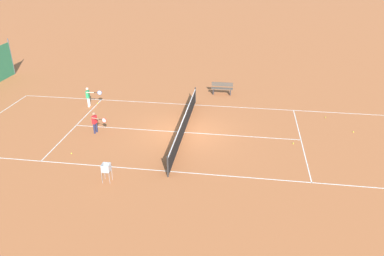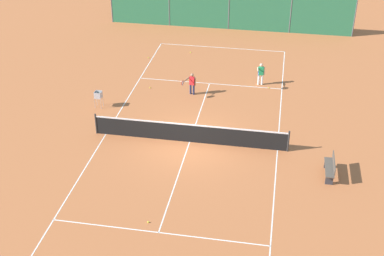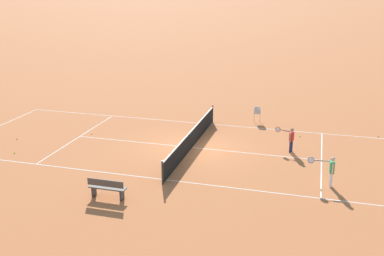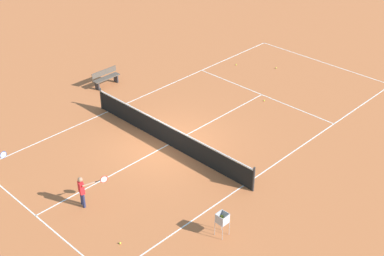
{
  "view_description": "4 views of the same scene",
  "coord_description": "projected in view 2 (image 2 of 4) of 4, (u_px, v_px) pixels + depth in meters",
  "views": [
    {
      "loc": [
        -18.54,
        -3.13,
        9.41
      ],
      "look_at": [
        -1.3,
        -0.63,
        0.94
      ],
      "focal_mm": 35.0,
      "sensor_mm": 36.0,
      "label": 1
    },
    {
      "loc": [
        3.84,
        -20.94,
        13.33
      ],
      "look_at": [
        0.24,
        -0.7,
        1.19
      ],
      "focal_mm": 50.0,
      "sensor_mm": 36.0,
      "label": 2
    },
    {
      "loc": [
        20.72,
        5.83,
        8.08
      ],
      "look_at": [
        0.54,
        0.15,
        1.23
      ],
      "focal_mm": 42.0,
      "sensor_mm": 36.0,
      "label": 3
    },
    {
      "loc": [
        -13.96,
        12.9,
        12.23
      ],
      "look_at": [
        -0.87,
        -0.54,
        0.95
      ],
      "focal_mm": 50.0,
      "sensor_mm": 36.0,
      "label": 4
    }
  ],
  "objects": [
    {
      "name": "tennis_ball_alley_right",
      "position": [
        148.0,
        58.0,
        33.68
      ],
      "size": [
        0.07,
        0.07,
        0.07
      ],
      "primitive_type": "sphere",
      "color": "#CCE033",
      "rests_on": "ground"
    },
    {
      "name": "court_line_markings",
      "position": [
        190.0,
        142.0,
        25.11
      ],
      "size": [
        8.25,
        23.85,
        0.01
      ],
      "color": "white",
      "rests_on": "ground"
    },
    {
      "name": "tennis_ball_alley_left",
      "position": [
        148.0,
        222.0,
        20.14
      ],
      "size": [
        0.07,
        0.07,
        0.07
      ],
      "primitive_type": "sphere",
      "color": "#CCE033",
      "rests_on": "ground"
    },
    {
      "name": "tennis_ball_by_net_left",
      "position": [
        150.0,
        88.0,
        30.01
      ],
      "size": [
        0.07,
        0.07,
        0.07
      ],
      "primitive_type": "sphere",
      "color": "#CCE033",
      "rests_on": "ground"
    },
    {
      "name": "tennis_ball_near_corner",
      "position": [
        190.0,
        52.0,
        34.42
      ],
      "size": [
        0.07,
        0.07,
        0.07
      ],
      "primitive_type": "sphere",
      "color": "#CCE033",
      "rests_on": "ground"
    },
    {
      "name": "player_far_baseline",
      "position": [
        261.0,
        73.0,
        29.99
      ],
      "size": [
        0.44,
        1.09,
        1.31
      ],
      "color": "white",
      "rests_on": "ground"
    },
    {
      "name": "tennis_net",
      "position": [
        190.0,
        133.0,
        24.86
      ],
      "size": [
        9.18,
        0.08,
        1.06
      ],
      "color": "#2D2D2D",
      "rests_on": "ground"
    },
    {
      "name": "courtside_bench",
      "position": [
        330.0,
        167.0,
        22.52
      ],
      "size": [
        0.36,
        1.5,
        0.84
      ],
      "color": "#51473D",
      "rests_on": "ground"
    },
    {
      "name": "ground_plane",
      "position": [
        190.0,
        142.0,
        25.11
      ],
      "size": [
        600.0,
        600.0,
        0.0
      ],
      "primitive_type": "plane",
      "color": "#BC6638"
    },
    {
      "name": "windscreen_fence_far",
      "position": [
        229.0,
        11.0,
        37.59
      ],
      "size": [
        17.28,
        0.08,
        2.9
      ],
      "color": "#2D754C",
      "rests_on": "ground"
    },
    {
      "name": "tennis_ball_mid_court",
      "position": [
        269.0,
        88.0,
        30.0
      ],
      "size": [
        0.07,
        0.07,
        0.07
      ],
      "primitive_type": "sphere",
      "color": "#CCE033",
      "rests_on": "ground"
    },
    {
      "name": "ball_hopper",
      "position": [
        98.0,
        96.0,
        27.77
      ],
      "size": [
        0.36,
        0.36,
        0.89
      ],
      "color": "#B7B7BC",
      "rests_on": "ground"
    },
    {
      "name": "player_near_baseline",
      "position": [
        192.0,
        82.0,
        28.98
      ],
      "size": [
        0.64,
        0.98,
        1.24
      ],
      "color": "#23284C",
      "rests_on": "ground"
    }
  ]
}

